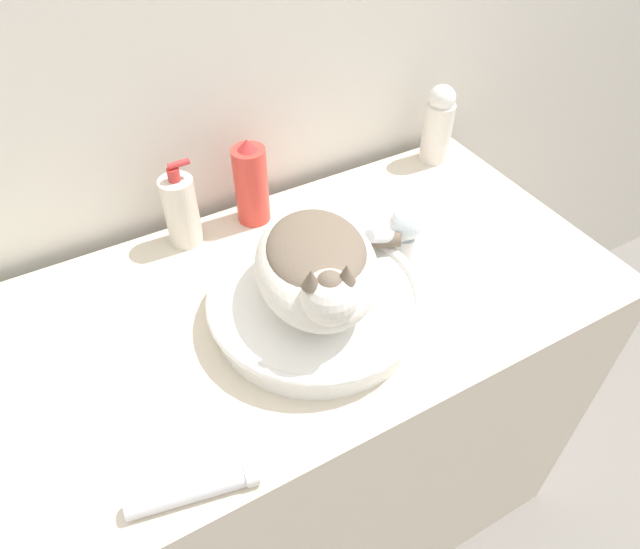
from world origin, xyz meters
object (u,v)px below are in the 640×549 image
cat (318,265)px  spray_bottle_trigger (251,184)px  cream_tube (195,491)px  lotion_bottle_white (438,124)px  soap_pump_bottle (181,210)px  faucet (402,232)px

cat → spray_bottle_trigger: (0.02, 0.31, -0.04)m
cat → cream_tube: 0.37m
spray_bottle_trigger → cat: bearing=-93.6°
cat → lotion_bottle_white: cat is taller
soap_pump_bottle → cream_tube: size_ratio=1.02×
spray_bottle_trigger → cream_tube: (-0.31, -0.51, -0.07)m
faucet → lotion_bottle_white: (0.27, 0.25, 0.02)m
faucet → cream_tube: 0.57m
spray_bottle_trigger → lotion_bottle_white: size_ratio=1.01×
soap_pump_bottle → spray_bottle_trigger: bearing=0.0°
cat → faucet: (0.21, 0.06, -0.06)m
cat → soap_pump_bottle: size_ratio=1.83×
cream_tube → spray_bottle_trigger: bearing=58.1°
faucet → cream_tube: faucet is taller
cat → spray_bottle_trigger: bearing=-165.0°
cat → cream_tube: size_ratio=1.86×
spray_bottle_trigger → soap_pump_bottle: bearing=180.0°
lotion_bottle_white → cream_tube: (-0.78, -0.51, -0.08)m
soap_pump_bottle → cat: bearing=-67.6°
cat → spray_bottle_trigger: size_ratio=1.78×
spray_bottle_trigger → cream_tube: bearing=-121.9°
spray_bottle_trigger → faucet: bearing=-53.1°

